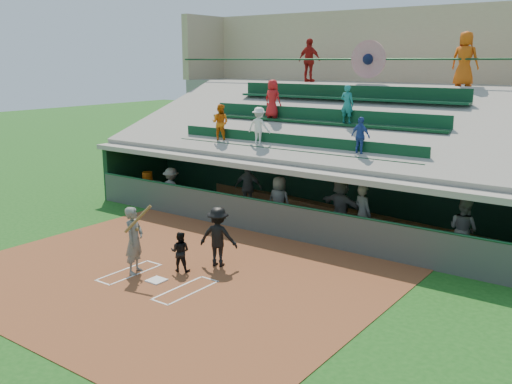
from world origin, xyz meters
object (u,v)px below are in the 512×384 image
Objects in this scene: white_table at (149,190)px; water_cooler at (147,177)px; batter_at_plate at (134,240)px; catcher at (180,252)px; home_plate at (156,280)px.

white_table is 2.07× the size of water_cooler.
white_table is at bearing 98.70° from water_cooler.
catcher is at bearing 42.24° from batter_at_plate.
home_plate is 1.26m from batter_at_plate.
home_plate is at bearing -42.05° from water_cooler.
batter_at_plate is 1.25m from catcher.
water_cooler is at bearing 134.33° from batter_at_plate.
catcher is (0.01, 0.89, 0.53)m from home_plate.
home_plate is 0.39× the size of catcher.
batter_at_plate reaches higher than home_plate.
catcher is 2.69× the size of water_cooler.
catcher is at bearing -40.16° from white_table.
batter_at_plate is 8.24m from white_table.
batter_at_plate is at bearing -48.35° from white_table.
white_table is (-6.61, 5.11, -0.16)m from catcher.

